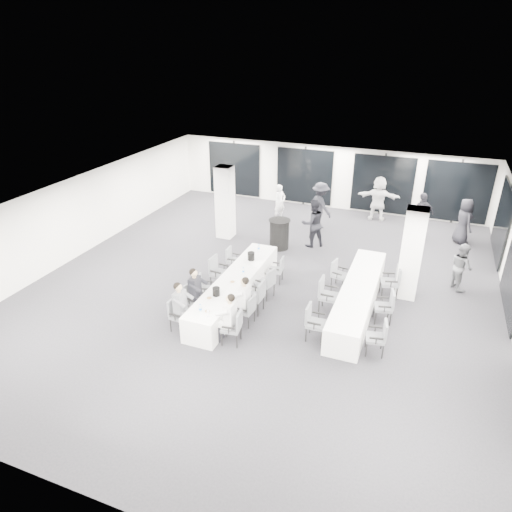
{
  "coord_description": "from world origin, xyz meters",
  "views": [
    {
      "loc": [
        4.32,
        -11.85,
        7.12
      ],
      "look_at": [
        -0.21,
        -0.2,
        1.1
      ],
      "focal_mm": 32.0,
      "sensor_mm": 36.0,
      "label": 1
    }
  ],
  "objects_px": {
    "chair_side_left_near": "(313,320)",
    "standing_guest_e": "(464,218)",
    "standing_guest_a": "(280,200)",
    "standing_guest_d": "(422,213)",
    "chair_main_right_second": "(248,308)",
    "banquet_table_main": "(235,289)",
    "chair_side_left_far": "(338,272)",
    "chair_main_left_far": "(232,258)",
    "chair_main_right_far": "(278,268)",
    "chair_main_left_fourth": "(217,270)",
    "standing_guest_h": "(462,263)",
    "chair_side_right_far": "(393,280)",
    "standing_guest_c": "(320,202)",
    "chair_main_right_fourth": "(267,281)",
    "ice_bucket_far": "(251,256)",
    "chair_main_right_near": "(234,325)",
    "ice_bucket_near": "(216,292)",
    "cocktail_table": "(279,234)",
    "chair_main_right_mid": "(257,295)",
    "chair_side_left_mid": "(326,293)",
    "chair_side_right_mid": "(387,305)",
    "banquet_table_side": "(358,297)",
    "chair_main_left_mid": "(204,287)",
    "chair_side_right_near": "(379,336)",
    "chair_main_left_near": "(177,312)",
    "standing_guest_f": "(379,195)",
    "standing_guest_b": "(313,220)",
    "chair_main_left_second": "(193,297)"
  },
  "relations": [
    {
      "from": "banquet_table_main",
      "to": "chair_side_left_near",
      "type": "bearing_deg",
      "value": -21.65
    },
    {
      "from": "ice_bucket_near",
      "to": "banquet_table_main",
      "type": "bearing_deg",
      "value": 86.19
    },
    {
      "from": "chair_main_left_fourth",
      "to": "standing_guest_e",
      "type": "xyz_separation_m",
      "value": [
        7.16,
        6.48,
        0.4
      ]
    },
    {
      "from": "chair_main_right_fourth",
      "to": "chair_side_right_far",
      "type": "relative_size",
      "value": 0.94
    },
    {
      "from": "chair_main_left_far",
      "to": "chair_side_left_near",
      "type": "distance_m",
      "value": 4.38
    },
    {
      "from": "chair_main_left_fourth",
      "to": "chair_main_right_mid",
      "type": "relative_size",
      "value": 1.03
    },
    {
      "from": "cocktail_table",
      "to": "chair_main_right_mid",
      "type": "relative_size",
      "value": 1.13
    },
    {
      "from": "standing_guest_d",
      "to": "ice_bucket_far",
      "type": "distance_m",
      "value": 7.44
    },
    {
      "from": "banquet_table_side",
      "to": "chair_main_left_mid",
      "type": "relative_size",
      "value": 5.76
    },
    {
      "from": "chair_main_right_mid",
      "to": "chair_side_left_mid",
      "type": "bearing_deg",
      "value": -65.04
    },
    {
      "from": "chair_main_left_second",
      "to": "chair_main_left_fourth",
      "type": "relative_size",
      "value": 0.9
    },
    {
      "from": "standing_guest_d",
      "to": "ice_bucket_near",
      "type": "xyz_separation_m",
      "value": [
        -4.87,
        -8.06,
        -0.16
      ]
    },
    {
      "from": "chair_main_right_second",
      "to": "banquet_table_main",
      "type": "bearing_deg",
      "value": 42.64
    },
    {
      "from": "chair_main_left_far",
      "to": "chair_side_left_mid",
      "type": "bearing_deg",
      "value": 68.41
    },
    {
      "from": "chair_main_left_far",
      "to": "chair_main_right_far",
      "type": "xyz_separation_m",
      "value": [
        1.65,
        -0.14,
        0.0
      ]
    },
    {
      "from": "chair_side_right_mid",
      "to": "standing_guest_e",
      "type": "height_order",
      "value": "standing_guest_e"
    },
    {
      "from": "chair_main_left_second",
      "to": "standing_guest_a",
      "type": "xyz_separation_m",
      "value": [
        -0.06,
        7.83,
        0.36
      ]
    },
    {
      "from": "chair_side_left_far",
      "to": "standing_guest_h",
      "type": "relative_size",
      "value": 0.52
    },
    {
      "from": "standing_guest_a",
      "to": "chair_main_left_far",
      "type": "bearing_deg",
      "value": -150.18
    },
    {
      "from": "standing_guest_a",
      "to": "standing_guest_d",
      "type": "bearing_deg",
      "value": -58.69
    },
    {
      "from": "cocktail_table",
      "to": "standing_guest_b",
      "type": "relative_size",
      "value": 0.54
    },
    {
      "from": "chair_side_left_near",
      "to": "standing_guest_c",
      "type": "bearing_deg",
      "value": -167.62
    },
    {
      "from": "chair_main_right_mid",
      "to": "standing_guest_d",
      "type": "relative_size",
      "value": 0.48
    },
    {
      "from": "standing_guest_e",
      "to": "ice_bucket_near",
      "type": "bearing_deg",
      "value": 113.84
    },
    {
      "from": "chair_main_left_mid",
      "to": "ice_bucket_far",
      "type": "distance_m",
      "value": 1.93
    },
    {
      "from": "chair_main_right_mid",
      "to": "chair_main_right_fourth",
      "type": "distance_m",
      "value": 0.87
    },
    {
      "from": "chair_side_right_far",
      "to": "standing_guest_c",
      "type": "xyz_separation_m",
      "value": [
        -3.4,
        4.7,
        0.49
      ]
    },
    {
      "from": "chair_side_left_mid",
      "to": "chair_side_right_far",
      "type": "xyz_separation_m",
      "value": [
        1.68,
        1.48,
        -0.01
      ]
    },
    {
      "from": "chair_main_left_far",
      "to": "chair_side_left_near",
      "type": "height_order",
      "value": "chair_side_left_near"
    },
    {
      "from": "chair_main_left_fourth",
      "to": "standing_guest_h",
      "type": "xyz_separation_m",
      "value": [
        7.03,
        2.65,
        0.27
      ]
    },
    {
      "from": "chair_main_right_fourth",
      "to": "standing_guest_f",
      "type": "xyz_separation_m",
      "value": [
        2.15,
        7.84,
        0.53
      ]
    },
    {
      "from": "chair_main_right_mid",
      "to": "chair_side_right_near",
      "type": "bearing_deg",
      "value": -99.3
    },
    {
      "from": "chair_main_left_mid",
      "to": "chair_main_left_far",
      "type": "xyz_separation_m",
      "value": [
        -0.0,
        2.07,
        -0.01
      ]
    },
    {
      "from": "standing_guest_b",
      "to": "standing_guest_c",
      "type": "relative_size",
      "value": 0.96
    },
    {
      "from": "standing_guest_c",
      "to": "standing_guest_d",
      "type": "xyz_separation_m",
      "value": [
        3.89,
        0.4,
        -0.05
      ]
    },
    {
      "from": "chair_main_right_near",
      "to": "chair_side_right_far",
      "type": "bearing_deg",
      "value": -50.34
    },
    {
      "from": "chair_side_right_mid",
      "to": "chair_main_left_fourth",
      "type": "bearing_deg",
      "value": 75.34
    },
    {
      "from": "chair_side_right_mid",
      "to": "standing_guest_a",
      "type": "relative_size",
      "value": 0.54
    },
    {
      "from": "chair_side_left_near",
      "to": "cocktail_table",
      "type": "bearing_deg",
      "value": -153.05
    },
    {
      "from": "standing_guest_b",
      "to": "chair_side_right_mid",
      "type": "bearing_deg",
      "value": 89.46
    },
    {
      "from": "chair_main_left_far",
      "to": "chair_side_left_near",
      "type": "bearing_deg",
      "value": 50.65
    },
    {
      "from": "chair_side_left_mid",
      "to": "chair_main_right_second",
      "type": "bearing_deg",
      "value": -51.54
    },
    {
      "from": "chair_main_left_mid",
      "to": "chair_main_right_far",
      "type": "relative_size",
      "value": 1.01
    },
    {
      "from": "chair_main_left_near",
      "to": "standing_guest_a",
      "type": "relative_size",
      "value": 0.52
    },
    {
      "from": "ice_bucket_far",
      "to": "chair_side_right_far",
      "type": "bearing_deg",
      "value": 7.78
    },
    {
      "from": "chair_side_left_far",
      "to": "standing_guest_b",
      "type": "xyz_separation_m",
      "value": [
        -1.54,
        2.74,
        0.53
      ]
    },
    {
      "from": "chair_side_right_near",
      "to": "chair_main_left_mid",
      "type": "bearing_deg",
      "value": 72.42
    },
    {
      "from": "chair_side_left_near",
      "to": "chair_side_left_far",
      "type": "height_order",
      "value": "chair_side_left_near"
    },
    {
      "from": "chair_side_left_near",
      "to": "standing_guest_e",
      "type": "height_order",
      "value": "standing_guest_e"
    },
    {
      "from": "chair_main_left_far",
      "to": "chair_main_right_near",
      "type": "relative_size",
      "value": 0.91
    }
  ]
}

